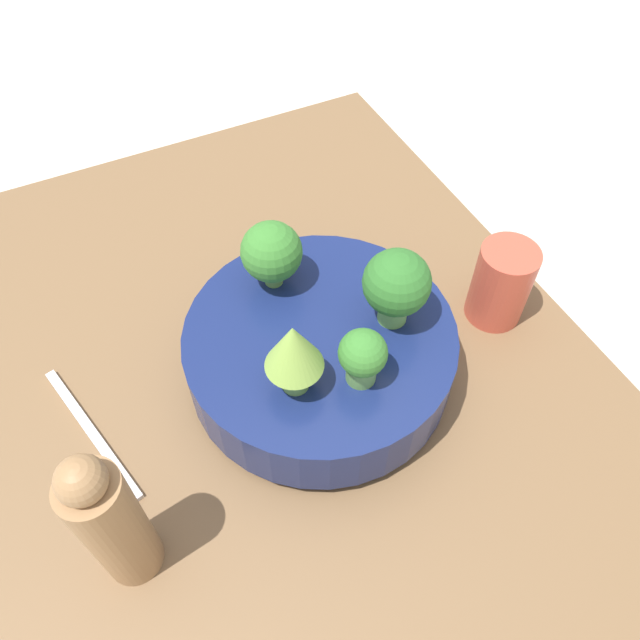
{
  "coord_description": "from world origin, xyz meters",
  "views": [
    {
      "loc": [
        0.38,
        -0.14,
        0.62
      ],
      "look_at": [
        0.04,
        0.03,
        0.14
      ],
      "focal_mm": 35.0,
      "sensor_mm": 36.0,
      "label": 1
    }
  ],
  "objects": [
    {
      "name": "bowl",
      "position": [
        0.04,
        0.03,
        0.09
      ],
      "size": [
        0.28,
        0.28,
        0.08
      ],
      "color": "navy",
      "rests_on": "table"
    },
    {
      "name": "pepper_mill",
      "position": [
        0.14,
        -0.21,
        0.13
      ],
      "size": [
        0.05,
        0.05,
        0.19
      ],
      "color": "#997047",
      "rests_on": "table"
    },
    {
      "name": "broccoli_floret_right",
      "position": [
        0.1,
        0.04,
        0.15
      ],
      "size": [
        0.05,
        0.05,
        0.06
      ],
      "color": "#609347",
      "rests_on": "bowl"
    },
    {
      "name": "table",
      "position": [
        0.0,
        0.0,
        0.02
      ],
      "size": [
        0.86,
        0.66,
        0.04
      ],
      "color": "brown",
      "rests_on": "ground_plane"
    },
    {
      "name": "fork",
      "position": [
        -0.0,
        -0.21,
        0.04
      ],
      "size": [
        0.18,
        0.06,
        0.01
      ],
      "color": "silver",
      "rests_on": "table"
    },
    {
      "name": "ground_plane",
      "position": [
        0.0,
        0.0,
        0.0
      ],
      "size": [
        6.0,
        6.0,
        0.0
      ],
      "primitive_type": "plane",
      "color": "beige"
    },
    {
      "name": "broccoli_floret_back",
      "position": [
        0.05,
        0.1,
        0.17
      ],
      "size": [
        0.07,
        0.07,
        0.09
      ],
      "color": "#6BA34C",
      "rests_on": "bowl"
    },
    {
      "name": "broccoli_floret_left",
      "position": [
        -0.04,
        0.02,
        0.16
      ],
      "size": [
        0.06,
        0.06,
        0.08
      ],
      "color": "#609347",
      "rests_on": "bowl"
    },
    {
      "name": "romanesco_piece_near",
      "position": [
        0.08,
        -0.02,
        0.17
      ],
      "size": [
        0.05,
        0.05,
        0.09
      ],
      "color": "#609347",
      "rests_on": "bowl"
    },
    {
      "name": "cup",
      "position": [
        0.05,
        0.25,
        0.09
      ],
      "size": [
        0.07,
        0.07,
        0.1
      ],
      "color": "#C64C38",
      "rests_on": "table"
    }
  ]
}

